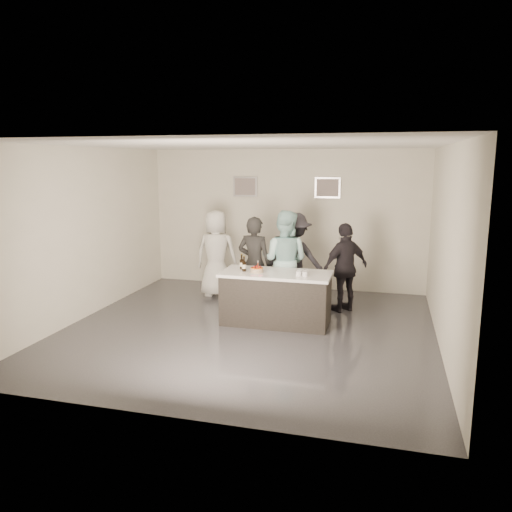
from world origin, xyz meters
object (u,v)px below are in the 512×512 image
at_px(bar_counter, 276,298).
at_px(person_main_black, 254,264).
at_px(cake, 257,270).
at_px(person_guest_left, 216,254).
at_px(person_guest_right, 345,268).
at_px(beer_bottle_a, 242,262).
at_px(person_main_blue, 284,261).
at_px(beer_bottle_b, 244,264).
at_px(person_guest_back, 294,258).

xyz_separation_m(bar_counter, person_main_black, (-0.58, 0.72, 0.43)).
height_order(cake, person_guest_left, person_guest_left).
bearing_deg(person_guest_right, beer_bottle_a, -13.65).
relative_size(bar_counter, person_guest_right, 1.13).
bearing_deg(beer_bottle_a, person_guest_left, 124.94).
bearing_deg(person_main_blue, bar_counter, 99.03).
bearing_deg(cake, bar_counter, 12.22).
bearing_deg(person_main_blue, beer_bottle_b, 67.38).
relative_size(bar_counter, beer_bottle_a, 7.15).
xyz_separation_m(beer_bottle_b, person_guest_left, (-1.03, 1.50, -0.14)).
relative_size(person_main_blue, person_guest_left, 1.05).
height_order(bar_counter, beer_bottle_a, beer_bottle_a).
bearing_deg(person_guest_left, beer_bottle_a, 123.18).
height_order(cake, person_main_blue, person_main_blue).
relative_size(beer_bottle_b, person_guest_left, 0.15).
bearing_deg(beer_bottle_b, beer_bottle_a, 119.55).
bearing_deg(person_guest_left, cake, 128.06).
bearing_deg(person_guest_back, beer_bottle_b, 66.85).
relative_size(bar_counter, beer_bottle_b, 7.15).
bearing_deg(beer_bottle_b, person_guest_left, 124.41).
xyz_separation_m(bar_counter, person_guest_right, (1.07, 1.05, 0.37)).
xyz_separation_m(bar_counter, beer_bottle_b, (-0.55, -0.06, 0.58)).
bearing_deg(bar_counter, beer_bottle_b, -173.48).
xyz_separation_m(person_guest_left, person_guest_right, (2.65, -0.39, -0.06)).
distance_m(person_main_black, person_main_blue, 0.56).
distance_m(person_main_blue, person_guest_left, 1.65).
bearing_deg(person_main_black, bar_counter, 135.38).
relative_size(beer_bottle_a, person_guest_left, 0.15).
bearing_deg(person_main_black, cake, 114.60).
bearing_deg(person_main_black, person_guest_left, -29.29).
height_order(person_main_blue, person_guest_back, person_main_blue).
bearing_deg(beer_bottle_b, person_main_blue, 60.66).
height_order(bar_counter, cake, cake).
distance_m(beer_bottle_a, person_guest_left, 1.65).
bearing_deg(cake, beer_bottle_b, 178.34).
height_order(bar_counter, person_main_black, person_main_black).
bearing_deg(person_guest_right, person_main_blue, -32.85).
distance_m(bar_counter, beer_bottle_b, 0.80).
distance_m(beer_bottle_a, person_main_black, 0.64).
xyz_separation_m(person_main_blue, person_guest_back, (0.09, 0.50, -0.05)).
height_order(person_main_black, person_guest_back, person_guest_back).
bearing_deg(person_guest_left, person_guest_back, 175.21).
bearing_deg(person_guest_back, person_guest_right, 163.47).
distance_m(person_main_blue, person_guest_back, 0.51).
xyz_separation_m(beer_bottle_b, person_guest_back, (0.61, 1.41, -0.14)).
bearing_deg(person_guest_right, cake, -4.10).
xyz_separation_m(beer_bottle_a, person_main_black, (0.06, 0.62, -0.15)).
height_order(beer_bottle_b, person_main_blue, person_main_blue).
xyz_separation_m(cake, person_guest_right, (1.39, 1.12, -0.11)).
xyz_separation_m(beer_bottle_b, person_main_black, (-0.03, 0.78, -0.15)).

